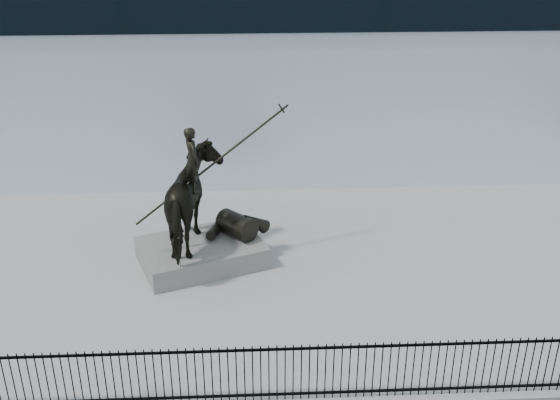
{
  "coord_description": "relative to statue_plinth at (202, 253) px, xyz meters",
  "views": [
    {
      "loc": [
        -0.35,
        -10.32,
        10.47
      ],
      "look_at": [
        0.46,
        6.0,
        2.94
      ],
      "focal_mm": 42.0,
      "sensor_mm": 36.0,
      "label": 1
    }
  ],
  "objects": [
    {
      "name": "plaza",
      "position": [
        1.9,
        -0.53,
        -0.42
      ],
      "size": [
        30.0,
        12.0,
        0.15
      ],
      "primitive_type": "cube",
      "color": "gray",
      "rests_on": "ground"
    },
    {
      "name": "building",
      "position": [
        1.9,
        12.47,
        4.01
      ],
      "size": [
        44.0,
        14.0,
        9.0
      ],
      "primitive_type": "cube",
      "color": "white",
      "rests_on": "ground"
    },
    {
      "name": "picket_fence",
      "position": [
        1.9,
        -6.28,
        0.41
      ],
      "size": [
        22.1,
        0.1,
        1.5
      ],
      "color": "black",
      "rests_on": "plaza"
    },
    {
      "name": "statue_plinth",
      "position": [
        0.0,
        0.0,
        0.0
      ],
      "size": [
        4.28,
        3.62,
        0.68
      ],
      "primitive_type": "cube",
      "rotation": [
        0.0,
        0.0,
        0.36
      ],
      "color": "#605E57",
      "rests_on": "plaza"
    },
    {
      "name": "equestrian_statue",
      "position": [
        0.07,
        0.02,
        1.77
      ],
      "size": [
        4.38,
        3.56,
        3.94
      ],
      "rotation": [
        0.0,
        0.0,
        0.36
      ],
      "color": "black",
      "rests_on": "statue_plinth"
    }
  ]
}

